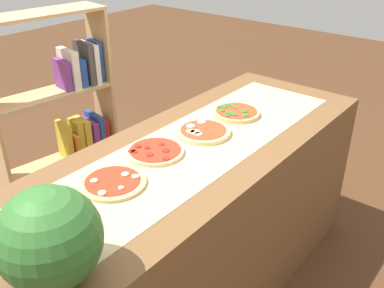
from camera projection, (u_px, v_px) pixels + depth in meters
The scene contains 8 objects.
counter at pixel (192, 226), 2.17m from camera, with size 2.11×0.75×0.89m, color brown.
parchment_paper at pixel (192, 148), 1.96m from camera, with size 1.82×0.48×0.00m, color tan.
pizza_mushroom_0 at pixel (113, 182), 1.69m from camera, with size 0.26×0.26×0.02m.
pizza_pepperoni_1 at pixel (155, 151), 1.91m from camera, with size 0.25×0.25×0.02m.
pizza_mozzarella_2 at pixel (203, 132), 2.08m from camera, with size 0.26×0.26×0.03m.
pizza_spinach_3 at pixel (236, 113), 2.27m from camera, with size 0.24×0.24×0.03m.
watermelon at pixel (49, 238), 1.19m from camera, with size 0.30×0.30×0.30m, color #2D6628.
bookshelf at pixel (71, 127), 2.66m from camera, with size 0.75×0.32×1.37m.
Camera 1 is at (-1.34, -1.08, 1.83)m, focal length 40.62 mm.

